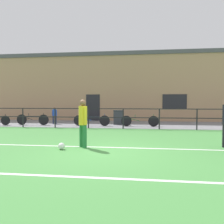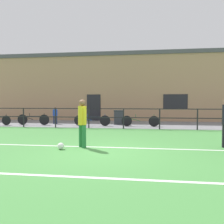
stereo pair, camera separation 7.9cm
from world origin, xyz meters
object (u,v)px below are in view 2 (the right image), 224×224
(player_striker, at_px, (82,120))
(bicycle_parked_3, at_px, (92,120))
(spectator_child, at_px, (55,114))
(soccer_ball_match, at_px, (61,146))
(bicycle_parked_1, at_px, (33,119))
(bicycle_parked_0, at_px, (140,121))
(trash_bin_0, at_px, (119,117))

(player_striker, height_order, bicycle_parked_3, player_striker)
(spectator_child, bearing_deg, soccer_ball_match, 105.61)
(soccer_ball_match, bearing_deg, player_striker, 33.78)
(player_striker, xyz_separation_m, spectator_child, (-3.89, 7.35, -0.23))
(player_striker, bearing_deg, bicycle_parked_3, -30.92)
(bicycle_parked_1, relative_size, bicycle_parked_3, 0.94)
(spectator_child, bearing_deg, bicycle_parked_0, 165.12)
(spectator_child, height_order, bicycle_parked_3, spectator_child)
(soccer_ball_match, distance_m, spectator_child, 8.44)
(player_striker, bearing_deg, bicycle_parked_0, -56.56)
(trash_bin_0, bearing_deg, bicycle_parked_0, -36.60)
(spectator_child, relative_size, bicycle_parked_3, 0.50)
(spectator_child, distance_m, bicycle_parked_1, 1.44)
(bicycle_parked_0, height_order, bicycle_parked_1, bicycle_parked_1)
(soccer_ball_match, xyz_separation_m, bicycle_parked_3, (-0.57, 7.00, 0.25))
(player_striker, xyz_separation_m, soccer_ball_match, (-0.61, -0.41, -0.80))
(spectator_child, xyz_separation_m, bicycle_parked_0, (5.72, -0.76, -0.32))
(trash_bin_0, bearing_deg, bicycle_parked_3, -146.07)
(bicycle_parked_3, bearing_deg, trash_bin_0, 33.93)
(player_striker, xyz_separation_m, bicycle_parked_0, (1.83, 6.59, -0.55))
(player_striker, height_order, spectator_child, player_striker)
(bicycle_parked_0, distance_m, bicycle_parked_1, 6.92)
(bicycle_parked_1, distance_m, bicycle_parked_3, 3.91)
(soccer_ball_match, xyz_separation_m, spectator_child, (-3.29, 7.75, 0.57))
(spectator_child, bearing_deg, bicycle_parked_3, 157.09)
(bicycle_parked_3, xyz_separation_m, trash_bin_0, (1.58, 1.06, 0.14))
(soccer_ball_match, distance_m, bicycle_parked_0, 7.41)
(bicycle_parked_0, bearing_deg, bicycle_parked_1, 180.00)
(bicycle_parked_1, relative_size, trash_bin_0, 2.30)
(player_striker, distance_m, bicycle_parked_0, 6.86)
(soccer_ball_match, bearing_deg, bicycle_parked_0, 70.80)
(bicycle_parked_0, relative_size, bicycle_parked_3, 0.99)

